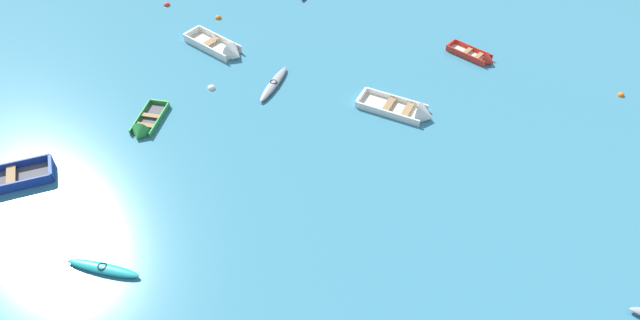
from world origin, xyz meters
TOP-DOWN VIEW (x-y plane):
  - kayak_grey_back_row_right at (-2.75, 29.09)m, footprint 1.62×3.35m
  - rowboat_white_near_camera at (-5.90, 32.19)m, footprint 4.05×3.50m
  - rowboat_red_distant_center at (9.00, 31.96)m, footprint 2.83×2.55m
  - kayak_turquoise_midfield_right at (-8.59, 16.60)m, footprint 3.24×1.19m
  - rowboat_green_far_right at (-9.02, 25.18)m, footprint 1.56×3.13m
  - rowboat_white_near_left at (4.71, 26.83)m, footprint 4.27×2.91m
  - mooring_buoy_between_boats_right at (-10.51, 37.56)m, footprint 0.41×0.41m
  - mooring_buoy_near_foreground at (-6.15, 28.76)m, footprint 0.43×0.43m
  - mooring_buoy_between_boats_left at (16.17, 28.85)m, footprint 0.36×0.36m
  - mooring_buoy_central at (-6.89, 36.06)m, footprint 0.40×0.40m

SIDE VIEW (x-z plane):
  - mooring_buoy_between_boats_right at x=-10.51m, z-range -0.21..0.21m
  - mooring_buoy_near_foreground at x=-6.15m, z-range -0.22..0.22m
  - mooring_buoy_between_boats_left at x=16.17m, z-range -0.18..0.18m
  - mooring_buoy_central at x=-6.89m, z-range -0.20..0.20m
  - rowboat_green_far_right at x=-9.02m, z-range -0.37..0.65m
  - kayak_turquoise_midfield_right at x=-8.59m, z-range -0.01..0.30m
  - kayak_grey_back_row_right at x=-2.75m, z-range -0.01..0.31m
  - rowboat_red_distant_center at x=9.00m, z-range -0.26..0.59m
  - rowboat_white_near_left at x=4.71m, z-range -0.48..0.83m
  - rowboat_white_near_camera at x=-5.90m, z-range -0.39..0.82m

